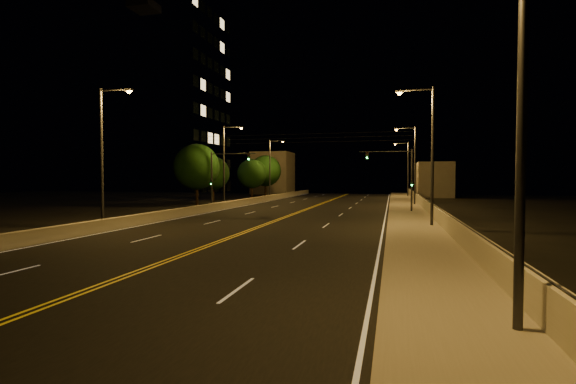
% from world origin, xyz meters
% --- Properties ---
extents(ground, '(160.00, 160.00, 0.00)m').
position_xyz_m(ground, '(0.00, 0.00, 0.00)').
color(ground, black).
rests_on(ground, ground).
extents(road, '(18.00, 120.00, 0.02)m').
position_xyz_m(road, '(0.00, 20.00, 0.01)').
color(road, black).
rests_on(road, ground).
extents(sidewalk, '(3.60, 120.00, 0.30)m').
position_xyz_m(sidewalk, '(10.80, 20.00, 0.15)').
color(sidewalk, slate).
rests_on(sidewalk, ground).
extents(curb, '(0.14, 120.00, 0.15)m').
position_xyz_m(curb, '(8.93, 20.00, 0.07)').
color(curb, slate).
rests_on(curb, ground).
extents(parapet_wall, '(0.30, 120.00, 1.00)m').
position_xyz_m(parapet_wall, '(12.45, 20.00, 0.80)').
color(parapet_wall, '#A49C89').
rests_on(parapet_wall, sidewalk).
extents(jersey_barrier, '(0.45, 120.00, 0.81)m').
position_xyz_m(jersey_barrier, '(-9.08, 20.00, 0.40)').
color(jersey_barrier, '#A49C89').
rests_on(jersey_barrier, ground).
extents(distant_building_right, '(6.00, 10.00, 6.25)m').
position_xyz_m(distant_building_right, '(16.50, 69.34, 3.13)').
color(distant_building_right, gray).
rests_on(distant_building_right, ground).
extents(distant_building_left, '(8.00, 8.00, 8.97)m').
position_xyz_m(distant_building_left, '(-16.00, 76.28, 4.48)').
color(distant_building_left, gray).
rests_on(distant_building_left, ground).
extents(parapet_rail, '(0.06, 120.00, 0.06)m').
position_xyz_m(parapet_rail, '(12.45, 20.00, 1.33)').
color(parapet_rail, black).
rests_on(parapet_rail, parapet_wall).
extents(lane_markings, '(17.32, 116.00, 0.00)m').
position_xyz_m(lane_markings, '(0.00, 19.93, 0.02)').
color(lane_markings, silver).
rests_on(lane_markings, road).
extents(streetlight_0, '(2.55, 0.28, 9.61)m').
position_xyz_m(streetlight_0, '(11.53, -0.98, 5.52)').
color(streetlight_0, '#2D2D33').
rests_on(streetlight_0, ground).
extents(streetlight_1, '(2.55, 0.28, 9.61)m').
position_xyz_m(streetlight_1, '(11.53, 19.00, 5.52)').
color(streetlight_1, '#2D2D33').
rests_on(streetlight_1, ground).
extents(streetlight_2, '(2.55, 0.28, 9.61)m').
position_xyz_m(streetlight_2, '(11.53, 41.50, 5.52)').
color(streetlight_2, '#2D2D33').
rests_on(streetlight_2, ground).
extents(streetlight_3, '(2.55, 0.28, 9.61)m').
position_xyz_m(streetlight_3, '(11.53, 64.27, 5.52)').
color(streetlight_3, '#2D2D33').
rests_on(streetlight_3, ground).
extents(streetlight_4, '(2.55, 0.28, 9.61)m').
position_xyz_m(streetlight_4, '(-9.93, 14.02, 5.52)').
color(streetlight_4, '#2D2D33').
rests_on(streetlight_4, ground).
extents(streetlight_5, '(2.55, 0.28, 9.61)m').
position_xyz_m(streetlight_5, '(-9.93, 35.41, 5.52)').
color(streetlight_5, '#2D2D33').
rests_on(streetlight_5, ground).
extents(streetlight_6, '(2.55, 0.28, 9.61)m').
position_xyz_m(streetlight_6, '(-9.93, 54.50, 5.52)').
color(streetlight_6, '#2D2D33').
rests_on(streetlight_6, ground).
extents(traffic_signal_right, '(5.11, 0.31, 6.26)m').
position_xyz_m(traffic_signal_right, '(10.02, 31.07, 3.95)').
color(traffic_signal_right, '#2D2D33').
rests_on(traffic_signal_right, ground).
extents(traffic_signal_left, '(5.11, 0.31, 6.26)m').
position_xyz_m(traffic_signal_left, '(-8.82, 31.07, 3.95)').
color(traffic_signal_left, '#2D2D33').
rests_on(traffic_signal_left, ground).
extents(overhead_wires, '(22.00, 0.03, 0.83)m').
position_xyz_m(overhead_wires, '(0.00, 29.50, 7.40)').
color(overhead_wires, black).
extents(building_tower, '(24.00, 15.00, 31.78)m').
position_xyz_m(building_tower, '(-30.01, 49.91, 15.32)').
color(building_tower, gray).
rests_on(building_tower, ground).
extents(tree_0, '(5.69, 5.69, 7.72)m').
position_xyz_m(tree_0, '(-14.47, 36.94, 4.86)').
color(tree_0, black).
rests_on(tree_0, ground).
extents(tree_1, '(4.85, 4.85, 6.58)m').
position_xyz_m(tree_1, '(-16.06, 45.22, 4.14)').
color(tree_1, black).
rests_on(tree_1, ground).
extents(tree_2, '(4.86, 4.86, 6.59)m').
position_xyz_m(tree_2, '(-13.43, 54.86, 4.15)').
color(tree_2, black).
rests_on(tree_2, ground).
extents(tree_3, '(5.52, 5.52, 7.47)m').
position_xyz_m(tree_3, '(-12.66, 60.04, 4.71)').
color(tree_3, black).
rests_on(tree_3, ground).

